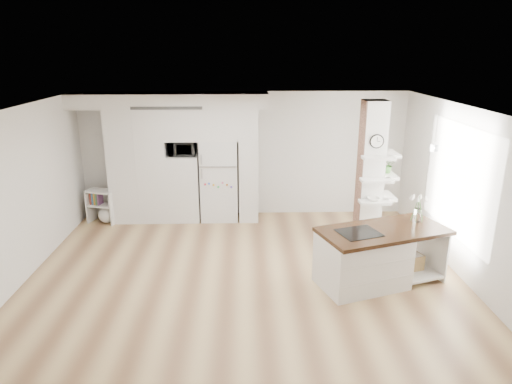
# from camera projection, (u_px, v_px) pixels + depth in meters

# --- Properties ---
(floor) EXTENTS (7.00, 6.00, 0.01)m
(floor) POSITION_uv_depth(u_px,v_px,m) (245.00, 275.00, 7.46)
(floor) COLOR tan
(floor) RESTS_ON ground
(room) EXTENTS (7.04, 6.04, 2.72)m
(room) POSITION_uv_depth(u_px,v_px,m) (244.00, 165.00, 6.90)
(room) COLOR white
(room) RESTS_ON ground
(cabinet_wall) EXTENTS (4.00, 0.71, 2.70)m
(cabinet_wall) POSITION_uv_depth(u_px,v_px,m) (174.00, 151.00, 9.51)
(cabinet_wall) COLOR white
(cabinet_wall) RESTS_ON floor
(refrigerator) EXTENTS (0.78, 0.69, 1.75)m
(refrigerator) POSITION_uv_depth(u_px,v_px,m) (219.00, 180.00, 9.74)
(refrigerator) COLOR white
(refrigerator) RESTS_ON floor
(column) EXTENTS (0.69, 0.90, 2.70)m
(column) POSITION_uv_depth(u_px,v_px,m) (376.00, 176.00, 8.19)
(column) COLOR silver
(column) RESTS_ON floor
(window) EXTENTS (0.00, 2.40, 2.40)m
(window) POSITION_uv_depth(u_px,v_px,m) (458.00, 181.00, 7.38)
(window) COLOR white
(window) RESTS_ON room
(pendant_light) EXTENTS (0.12, 0.12, 0.10)m
(pendant_light) POSITION_uv_depth(u_px,v_px,m) (354.00, 146.00, 7.01)
(pendant_light) COLOR white
(pendant_light) RESTS_ON room
(kitchen_island) EXTENTS (2.18, 1.53, 1.46)m
(kitchen_island) POSITION_uv_depth(u_px,v_px,m) (369.00, 257.00, 7.07)
(kitchen_island) COLOR white
(kitchen_island) RESTS_ON floor
(bookshelf) EXTENTS (0.67, 0.50, 0.71)m
(bookshelf) POSITION_uv_depth(u_px,v_px,m) (104.00, 208.00, 9.66)
(bookshelf) COLOR white
(bookshelf) RESTS_ON floor
(floor_plant_a) EXTENTS (0.32, 0.29, 0.49)m
(floor_plant_a) POSITION_uv_depth(u_px,v_px,m) (400.00, 228.00, 8.78)
(floor_plant_a) COLOR #3E7930
(floor_plant_a) RESTS_ON floor
(floor_plant_b) EXTENTS (0.32, 0.32, 0.44)m
(floor_plant_b) POSITION_uv_depth(u_px,v_px,m) (401.00, 231.00, 8.72)
(floor_plant_b) COLOR #3E7930
(floor_plant_b) RESTS_ON floor
(microwave) EXTENTS (0.54, 0.37, 0.30)m
(microwave) POSITION_uv_depth(u_px,v_px,m) (182.00, 148.00, 9.46)
(microwave) COLOR #2D2D2D
(microwave) RESTS_ON cabinet_wall
(shelf_plant) EXTENTS (0.27, 0.23, 0.30)m
(shelf_plant) POSITION_uv_depth(u_px,v_px,m) (388.00, 165.00, 8.31)
(shelf_plant) COLOR #3E7930
(shelf_plant) RESTS_ON column
(decor_bowl) EXTENTS (0.22, 0.22, 0.05)m
(decor_bowl) POSITION_uv_depth(u_px,v_px,m) (374.00, 199.00, 8.07)
(decor_bowl) COLOR white
(decor_bowl) RESTS_ON column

